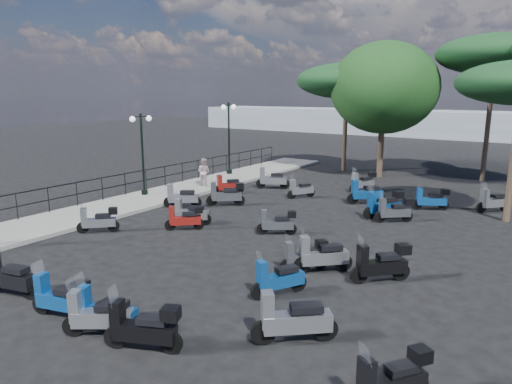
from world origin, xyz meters
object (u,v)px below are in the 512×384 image
Objects in this scene: scooter_4 at (228,185)px; scooter_16 at (98,316)px; scooter_5 at (272,179)px; scooter_27 at (493,202)px; scooter_0 at (9,277)px; scooter_17 at (293,320)px; scooter_18 at (304,257)px; scooter_3 at (182,197)px; scooter_9 at (226,194)px; pine_2 at (347,81)px; broadleaf_tree at (384,88)px; scooter_8 at (185,218)px; scooter_24 at (278,279)px; scooter_15 at (365,193)px; scooter_19 at (321,256)px; scooter_2 at (190,213)px; pine_0 at (496,54)px; scooter_26 at (394,211)px; scooter_23 at (392,380)px; scooter_12 at (105,313)px; scooter_10 at (363,182)px; scooter_13 at (277,223)px; lamp_post_2 at (229,134)px; pedestrian_far at (204,172)px; scooter_20 at (384,205)px; scooter_14 at (301,190)px; scooter_7 at (61,298)px; scooter_1 at (98,221)px; scooter_25 at (381,264)px; scooter_21 at (431,199)px.

scooter_16 is at bearing 152.39° from scooter_4.
scooter_5 is 1.22× the size of scooter_27.
scooter_17 is at bearing -86.46° from scooter_0.
scooter_0 is 1.43× the size of scooter_18.
scooter_9 is at bearing -80.36° from scooter_3.
scooter_5 is 0.24× the size of pine_2.
broadleaf_tree is at bearing -30.10° from scooter_16.
scooter_0 reaches higher than scooter_8.
scooter_9 is 1.04× the size of scooter_24.
scooter_15 is 1.03× the size of scooter_19.
scooter_2 is 19.73m from pine_0.
scooter_26 is at bearing -104.93° from scooter_3.
scooter_27 reaches higher than scooter_23.
scooter_9 is (-1.03, 3.90, 0.09)m from scooter_8.
scooter_12 reaches higher than scooter_26.
scooter_3 is 0.18× the size of broadleaf_tree.
scooter_10 is at bearing -18.67° from scooter_15.
scooter_13 is (5.73, -4.49, -0.00)m from scooter_4.
lamp_post_2 is 2.91× the size of pedestrian_far.
scooter_14 is at bearing 22.78° from scooter_20.
scooter_18 is at bearing -53.83° from scooter_24.
scooter_10 is 17.23m from scooter_23.
scooter_24 is 20.60m from pine_2.
scooter_14 is at bearing 56.61° from scooter_27.
scooter_5 is at bearing -22.62° from lamp_post_2.
scooter_13 is at bearing -134.01° from scooter_3.
scooter_7 is 14.09m from scooter_14.
scooter_19 is at bearing 114.14° from scooter_27.
scooter_26 is (6.10, 12.37, -0.02)m from scooter_0.
pine_0 is (10.32, 19.35, 6.78)m from scooter_1.
pine_0 reaches higher than scooter_8.
scooter_12 is at bearing -60.54° from lamp_post_2.
scooter_10 is at bearing -80.51° from broadleaf_tree.
scooter_2 is 1.03× the size of scooter_17.
scooter_25 is (3.70, -8.47, 0.02)m from scooter_15.
scooter_10 reaches higher than scooter_24.
scooter_15 is at bearing -111.39° from pine_0.
scooter_7 reaches higher than scooter_4.
scooter_13 is 0.85× the size of scooter_20.
scooter_12 is 15.41m from scooter_21.
scooter_8 is 0.78× the size of scooter_12.
broadleaf_tree is (-0.14, 22.04, 4.92)m from scooter_7.
pine_2 is at bearing -35.01° from scooter_5.
scooter_24 is at bearing -57.78° from scooter_7.
pine_2 is (2.10, 9.91, 5.43)m from scooter_4.
scooter_16 is (9.46, -17.00, -2.21)m from lamp_post_2.
scooter_2 is 6.71m from scooter_19.
scooter_9 reaches higher than scooter_3.
scooter_5 is at bearing 0.53° from scooter_13.
scooter_23 is (5.97, 1.14, 0.01)m from scooter_12.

